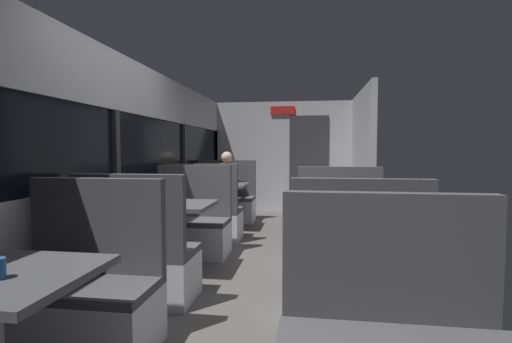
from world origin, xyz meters
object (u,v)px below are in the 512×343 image
Objects in this scene: dining_table_mid_window at (169,213)px; bench_rear_aisle_facing_end at (357,282)px; bench_near_window_facing_entry at (85,299)px; bench_mid_window_facing_end at (139,263)px; bench_far_window_facing_end at (207,217)px; seated_passenger at (227,192)px; bench_rear_aisle_facing_entry at (340,237)px; dining_table_far_window at (219,190)px; dining_table_rear_aisle at (347,221)px; bench_far_window_facing_entry at (228,203)px; bench_mid_window_facing_entry at (191,228)px.

bench_rear_aisle_facing_end is (1.79, -0.90, -0.31)m from dining_table_mid_window.
bench_rear_aisle_facing_end is at bearing 17.45° from bench_near_window_facing_entry.
bench_mid_window_facing_end is 2.16m from bench_far_window_facing_end.
bench_far_window_facing_end is 1.00× the size of bench_rear_aisle_facing_end.
seated_passenger reaches higher than bench_rear_aisle_facing_end.
bench_rear_aisle_facing_entry is (1.79, 1.96, 0.00)m from bench_near_window_facing_entry.
dining_table_far_window is 1.00× the size of dining_table_rear_aisle.
bench_near_window_facing_entry is at bearing -162.55° from bench_rear_aisle_facing_end.
seated_passenger is at bearing -90.00° from bench_far_window_facing_entry.
bench_far_window_facing_entry reaches higher than dining_table_mid_window.
bench_far_window_facing_entry is 3.56m from dining_table_rear_aisle.
bench_far_window_facing_entry is 0.22m from seated_passenger.
bench_far_window_facing_entry reaches higher than dining_table_rear_aisle.
bench_mid_window_facing_end reaches higher than dining_table_far_window.
dining_table_far_window is at bearing 90.00° from dining_table_mid_window.
bench_rear_aisle_facing_end is (0.00, -0.70, -0.31)m from dining_table_rear_aisle.
bench_far_window_facing_end is (0.00, 0.76, 0.00)m from bench_mid_window_facing_entry.
bench_mid_window_facing_entry is 1.00× the size of bench_far_window_facing_end.
bench_far_window_facing_entry is 1.00× the size of bench_rear_aisle_facing_end.
bench_near_window_facing_entry is 4.32m from bench_far_window_facing_entry.
bench_mid_window_facing_end and bench_rear_aisle_facing_end have the same top height.
bench_rear_aisle_facing_entry is at bearing -51.98° from seated_passenger.
dining_table_mid_window is 2.16m from dining_table_far_window.
bench_rear_aisle_facing_end is at bearing -41.77° from bench_mid_window_facing_entry.
dining_table_mid_window is at bearing 90.00° from bench_mid_window_facing_end.
bench_mid_window_facing_end is at bearing -90.00° from bench_mid_window_facing_entry.
dining_table_far_window is 2.46m from bench_rear_aisle_facing_entry.
dining_table_rear_aisle is (1.79, -2.36, 0.00)m from dining_table_far_window.
bench_mid_window_facing_end is 1.40m from bench_mid_window_facing_entry.
dining_table_mid_window is at bearing 153.32° from bench_rear_aisle_facing_end.
dining_table_far_window is 0.77m from bench_far_window_facing_end.
bench_mid_window_facing_entry is 1.00× the size of bench_far_window_facing_entry.
bench_mid_window_facing_end is at bearing 173.62° from bench_rear_aisle_facing_end.
bench_mid_window_facing_end is 1.00× the size of bench_far_window_facing_end.
bench_near_window_facing_entry is 0.87× the size of seated_passenger.
bench_near_window_facing_entry is 1.00× the size of bench_far_window_facing_end.
bench_near_window_facing_entry and bench_mid_window_facing_end have the same top height.
dining_table_far_window is at bearing -90.00° from seated_passenger.
bench_mid_window_facing_entry is (0.00, 1.40, 0.00)m from bench_mid_window_facing_end.
bench_far_window_facing_entry and bench_rear_aisle_facing_entry have the same top height.
dining_table_mid_window is at bearing -164.41° from bench_rear_aisle_facing_entry.
bench_far_window_facing_end is at bearing 90.00° from bench_near_window_facing_entry.
bench_far_window_facing_entry is 2.96m from bench_rear_aisle_facing_entry.
bench_rear_aisle_facing_entry reaches higher than dining_table_far_window.
seated_passenger is at bearing 128.02° from bench_rear_aisle_facing_entry.
bench_far_window_facing_end reaches higher than dining_table_rear_aisle.
bench_mid_window_facing_end is 1.80m from bench_rear_aisle_facing_end.
bench_near_window_facing_entry and bench_rear_aisle_facing_end have the same top height.
bench_mid_window_facing_entry and bench_far_window_facing_end have the same top height.
dining_table_far_window and dining_table_rear_aisle have the same top height.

